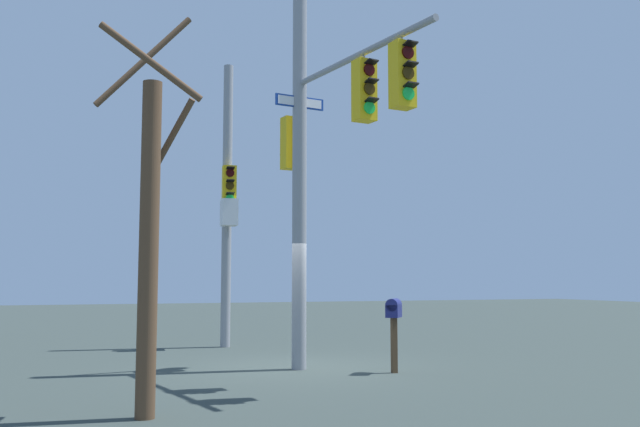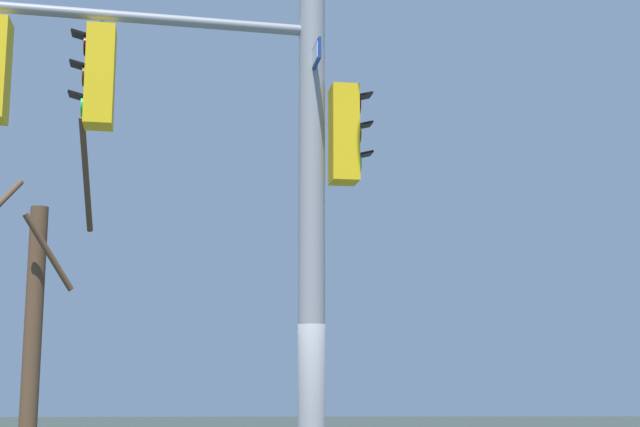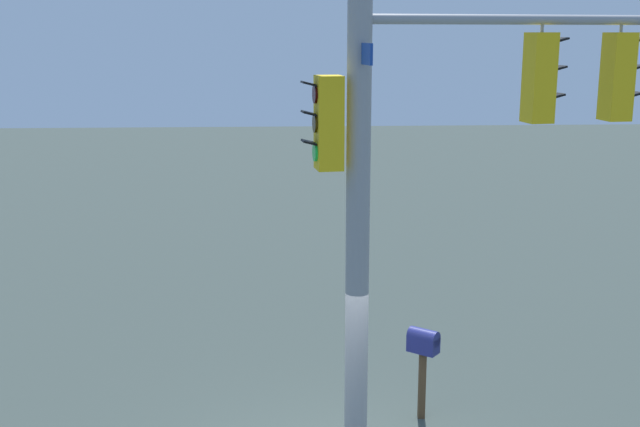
{
  "view_description": "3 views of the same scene",
  "coord_description": "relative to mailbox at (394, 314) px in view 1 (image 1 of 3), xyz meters",
  "views": [
    {
      "loc": [
        13.46,
        -4.63,
        1.77
      ],
      "look_at": [
        0.72,
        0.27,
        3.08
      ],
      "focal_mm": 38.85,
      "sensor_mm": 36.0,
      "label": 1
    },
    {
      "loc": [
        0.47,
        9.91,
        1.91
      ],
      "look_at": [
        0.2,
        -0.11,
        3.72
      ],
      "focal_mm": 51.86,
      "sensor_mm": 36.0,
      "label": 2
    },
    {
      "loc": [
        -0.68,
        -9.41,
        5.64
      ],
      "look_at": [
        -0.17,
        0.02,
        3.5
      ],
      "focal_mm": 44.82,
      "sensor_mm": 36.0,
      "label": 3
    }
  ],
  "objects": [
    {
      "name": "secondary_pole_assembly",
      "position": [
        -6.07,
        -1.85,
        2.73
      ],
      "size": [
        0.81,
        0.45,
        7.64
      ],
      "rotation": [
        0.0,
        0.0,
        -0.08
      ],
      "color": "gray",
      "rests_on": "ground"
    },
    {
      "name": "bare_tree_corner",
      "position": [
        2.76,
        -4.99,
        1.35
      ],
      "size": [
        1.5,
        1.37,
        5.63
      ],
      "color": "brown",
      "rests_on": "ground"
    },
    {
      "name": "ground_plane",
      "position": [
        -1.44,
        -1.51,
        -1.11
      ],
      "size": [
        80.0,
        80.0,
        0.0
      ],
      "primitive_type": "plane",
      "color": "#323D39"
    },
    {
      "name": "mailbox",
      "position": [
        0.0,
        0.0,
        0.0
      ],
      "size": [
        0.49,
        0.46,
        1.41
      ],
      "rotation": [
        0.0,
        0.0,
        4.04
      ],
      "color": "#4C3823",
      "rests_on": "ground"
    },
    {
      "name": "main_signal_pole_assembly",
      "position": [
        -0.53,
        -1.31,
        3.7
      ],
      "size": [
        4.88,
        3.19,
        8.66
      ],
      "rotation": [
        0.0,
        0.0,
        0.18
      ],
      "color": "gray",
      "rests_on": "ground"
    }
  ]
}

